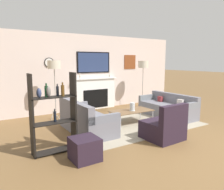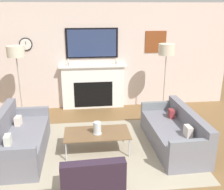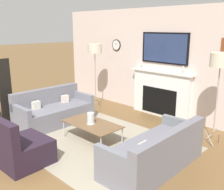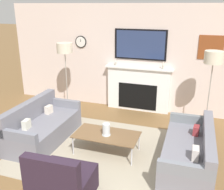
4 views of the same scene
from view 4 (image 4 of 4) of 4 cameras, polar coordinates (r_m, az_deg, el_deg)
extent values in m
cube|color=beige|center=(6.79, 6.17, 7.82)|extent=(7.34, 0.07, 2.70)
cube|color=white|center=(6.87, 5.72, 1.18)|extent=(1.62, 0.16, 1.12)
cube|color=black|center=(6.85, 5.51, -0.33)|extent=(1.01, 0.01, 0.67)
cube|color=white|center=(6.70, 5.84, 5.86)|extent=(1.74, 0.22, 0.04)
cylinder|color=#B2AD9E|center=(6.82, 0.79, 6.79)|extent=(0.04, 0.04, 0.10)
cylinder|color=white|center=(6.80, 0.79, 7.57)|extent=(0.03, 0.03, 0.09)
cylinder|color=#B2AD9E|center=(6.55, 11.01, 5.93)|extent=(0.04, 0.04, 0.10)
cylinder|color=white|center=(6.53, 11.07, 6.74)|extent=(0.03, 0.03, 0.09)
cube|color=black|center=(6.68, 6.19, 10.85)|extent=(1.32, 0.04, 0.76)
cube|color=navy|center=(6.66, 6.15, 10.83)|extent=(1.23, 0.01, 0.68)
cylinder|color=black|center=(7.21, -6.79, 11.43)|extent=(0.32, 0.02, 0.32)
cylinder|color=silver|center=(7.20, -6.84, 11.42)|extent=(0.27, 0.00, 0.27)
cube|color=black|center=(7.19, -6.86, 11.69)|extent=(0.01, 0.00, 0.07)
cube|color=brown|center=(6.52, 20.73, 9.65)|extent=(0.55, 0.02, 0.55)
cube|color=#A39881|center=(5.12, -0.53, -12.18)|extent=(3.53, 2.55, 0.01)
cube|color=slate|center=(5.60, -14.42, -7.54)|extent=(0.82, 1.78, 0.43)
cube|color=slate|center=(5.61, -17.57, -3.24)|extent=(0.17, 1.78, 0.38)
cube|color=slate|center=(6.13, -10.47, -1.76)|extent=(0.81, 0.10, 0.18)
cube|color=slate|center=(4.87, -20.05, -8.35)|extent=(0.81, 0.10, 0.18)
cube|color=beige|center=(5.84, -13.60, -3.10)|extent=(0.12, 0.18, 0.17)
cube|color=beige|center=(5.25, -18.13, -6.09)|extent=(0.11, 0.19, 0.18)
cube|color=slate|center=(4.80, 15.97, -12.50)|extent=(0.83, 1.89, 0.42)
cube|color=slate|center=(4.64, 20.30, -9.07)|extent=(0.20, 1.88, 0.30)
cube|color=slate|center=(3.89, 15.74, -15.41)|extent=(0.79, 0.12, 0.18)
cube|color=slate|center=(5.46, 16.69, -5.06)|extent=(0.79, 0.12, 0.18)
cube|color=beige|center=(4.29, 17.69, -12.03)|extent=(0.11, 0.20, 0.19)
cube|color=maroon|center=(5.04, 17.85, -7.34)|extent=(0.11, 0.18, 0.17)
cube|color=#291C2B|center=(4.03, -10.44, -18.86)|extent=(0.82, 0.80, 0.41)
cube|color=#291C2B|center=(3.56, -13.22, -16.33)|extent=(0.79, 0.17, 0.43)
cube|color=brown|center=(4.92, -1.20, -8.61)|extent=(1.20, 0.63, 0.02)
cylinder|color=#B7B7BC|center=(5.00, -8.48, -10.89)|extent=(0.02, 0.02, 0.37)
cylinder|color=#B7B7BC|center=(4.65, 4.30, -13.24)|extent=(0.02, 0.02, 0.37)
cylinder|color=#B7B7BC|center=(5.43, -5.80, -8.18)|extent=(0.02, 0.02, 0.37)
cylinder|color=#B7B7BC|center=(5.11, 5.92, -10.05)|extent=(0.02, 0.02, 0.37)
cylinder|color=silver|center=(4.84, -1.26, -7.51)|extent=(0.14, 0.14, 0.23)
cylinder|color=silver|center=(4.86, -1.26, -8.04)|extent=(0.08, 0.08, 0.12)
cylinder|color=silver|center=(4.89, -1.26, -8.63)|extent=(0.16, 0.16, 0.01)
cylinder|color=#9E998E|center=(6.97, -8.67, -2.39)|extent=(0.09, 0.23, 0.29)
cylinder|color=#9E998E|center=(7.09, -9.85, -2.08)|extent=(0.17, 0.19, 0.29)
cylinder|color=#9E998E|center=(6.91, -10.15, -2.65)|extent=(0.23, 0.07, 0.29)
cylinder|color=#9E998E|center=(6.75, -9.91, 3.74)|extent=(0.02, 0.02, 1.26)
cylinder|color=beige|center=(6.59, -10.29, 10.06)|extent=(0.38, 0.38, 0.24)
cylinder|color=#9E998E|center=(6.26, 20.58, -6.01)|extent=(0.09, 0.23, 0.29)
cylinder|color=#9E998E|center=(6.30, 18.89, -5.68)|extent=(0.17, 0.19, 0.29)
cylinder|color=#9E998E|center=(6.13, 19.39, -6.42)|extent=(0.23, 0.07, 0.29)
cylinder|color=#9E998E|center=(5.96, 20.42, 0.59)|extent=(0.02, 0.02, 1.24)
cylinder|color=beige|center=(5.78, 21.28, 7.66)|extent=(0.38, 0.38, 0.26)
camera|label=1|loc=(5.33, -76.36, -5.57)|focal=35.00mm
camera|label=2|loc=(1.77, -79.61, 0.79)|focal=42.00mm
camera|label=3|loc=(2.40, 82.78, -8.79)|focal=42.00mm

